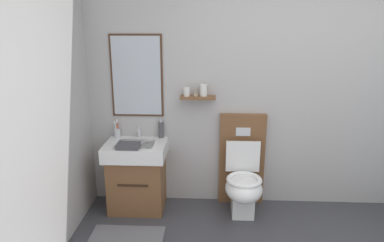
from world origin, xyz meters
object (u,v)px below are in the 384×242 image
toothbrush_cup (117,132)px  vanity_sink_left (137,174)px  folded_hand_towel (128,146)px  toilet (243,177)px  soap_dispenser (161,130)px

toothbrush_cup → vanity_sink_left: bearing=-36.6°
toothbrush_cup → folded_hand_towel: size_ratio=0.88×
vanity_sink_left → toothbrush_cup: bearing=143.4°
toilet → soap_dispenser: 0.98m
folded_hand_towel → vanity_sink_left: bearing=75.0°
toilet → vanity_sink_left: bearing=-179.5°
vanity_sink_left → soap_dispenser: soap_dispenser is taller
toilet → toothbrush_cup: size_ratio=5.15×
soap_dispenser → folded_hand_towel: size_ratio=0.94×
toothbrush_cup → soap_dispenser: (0.47, 0.01, 0.03)m
toothbrush_cup → soap_dispenser: 0.47m
vanity_sink_left → toothbrush_cup: size_ratio=3.76×
toilet → folded_hand_towel: 1.21m
toilet → toothbrush_cup: 1.40m
vanity_sink_left → toothbrush_cup: toothbrush_cup is taller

